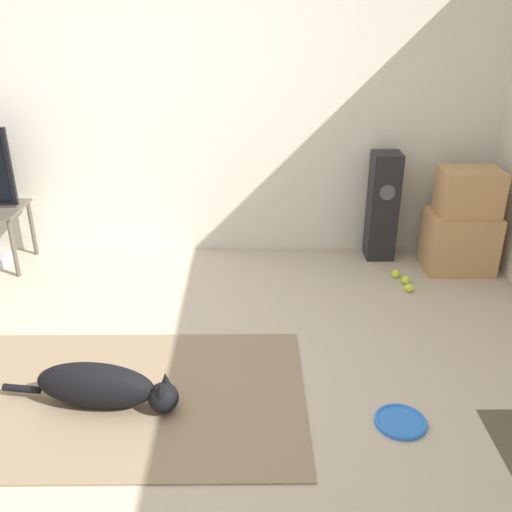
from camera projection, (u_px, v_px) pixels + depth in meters
ground_plane at (153, 400)px, 3.15m from camera, size 12.00×12.00×0.00m
wall_back at (182, 101)px, 4.53m from camera, size 8.00×0.06×2.55m
area_rug at (128, 397)px, 3.17m from camera, size 1.97×1.26×0.01m
dog at (103, 387)px, 3.05m from camera, size 0.99×0.31×0.25m
frisbee at (401, 421)px, 2.97m from camera, size 0.27×0.27×0.03m
cardboard_box_lower at (459, 241)px, 4.58m from camera, size 0.53×0.39×0.48m
cardboard_box_upper at (469, 192)px, 4.41m from camera, size 0.45×0.33×0.36m
floor_speaker at (382, 206)px, 4.70m from camera, size 0.23×0.23×0.90m
tennis_ball_by_boxes at (396, 274)px, 4.50m from camera, size 0.07×0.07×0.07m
tennis_ball_near_speaker at (406, 280)px, 4.41m from camera, size 0.07×0.07×0.07m
tennis_ball_loose_on_carpet at (409, 288)px, 4.29m from camera, size 0.07×0.07×0.07m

